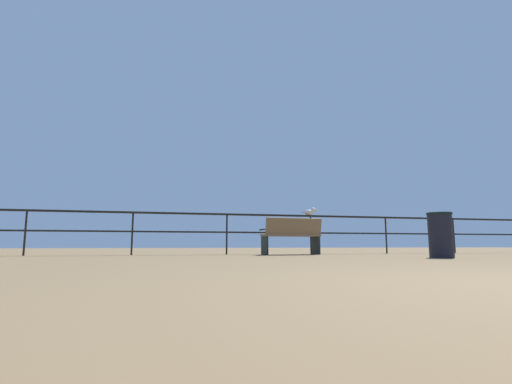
# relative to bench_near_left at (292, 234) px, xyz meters

# --- Properties ---
(pier_railing) EXTENTS (25.46, 0.05, 1.05)m
(pier_railing) POSITION_rel_bench_near_left_xyz_m (-0.38, 0.67, 0.26)
(pier_railing) COLOR black
(pier_railing) RESTS_ON ground_plane
(bench_near_left) EXTENTS (1.53, 0.72, 0.90)m
(bench_near_left) POSITION_rel_bench_near_left_xyz_m (0.00, 0.00, 0.00)
(bench_near_left) COLOR brown
(bench_near_left) RESTS_ON ground_plane
(seagull_on_rail) EXTENTS (0.39, 0.28, 0.20)m
(seagull_on_rail) POSITION_rel_bench_near_left_xyz_m (0.76, 0.66, 0.62)
(seagull_on_rail) COLOR silver
(seagull_on_rail) RESTS_ON pier_railing
(trash_bin) EXTENTS (0.46, 0.46, 0.85)m
(trash_bin) POSITION_rel_bench_near_left_xyz_m (1.95, -2.85, -0.09)
(trash_bin) COLOR black
(trash_bin) RESTS_ON ground_plane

